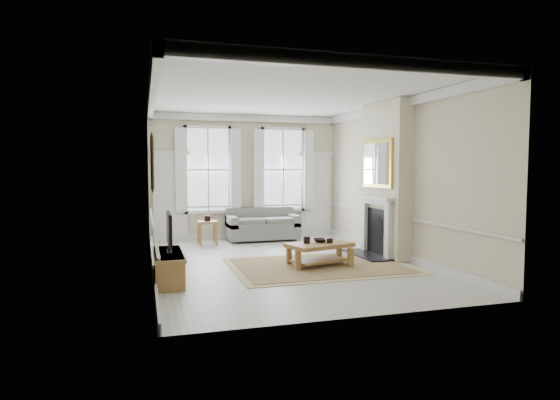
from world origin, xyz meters
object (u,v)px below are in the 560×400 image
object	(u,v)px
sofa	(262,227)
coffee_table	(319,247)
side_table	(207,225)
tv_stand	(168,267)

from	to	relation	value
sofa	coffee_table	xyz separation A→B (m)	(0.27, -3.59, 0.02)
sofa	side_table	world-z (taller)	sofa
sofa	tv_stand	distance (m)	4.86
sofa	side_table	bearing A→B (deg)	-170.64
side_table	tv_stand	distance (m)	3.99
coffee_table	sofa	bearing A→B (deg)	78.62
sofa	side_table	xyz separation A→B (m)	(-1.51, -0.25, 0.12)
side_table	tv_stand	bearing A→B (deg)	-107.04
side_table	coffee_table	world-z (taller)	side_table
sofa	coffee_table	world-z (taller)	sofa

